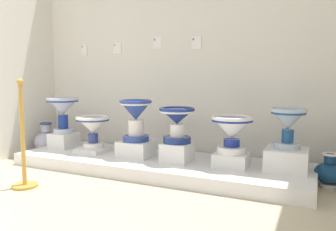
{
  "coord_description": "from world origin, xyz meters",
  "views": [
    {
      "loc": [
        3.58,
        -1.06,
        1.0
      ],
      "look_at": [
        2.09,
        2.18,
        0.62
      ],
      "focal_mm": 35.26,
      "sensor_mm": 36.0,
      "label": 1
    }
  ],
  "objects_px": {
    "antique_toilet_leftmost": "(63,108)",
    "antique_toilet_rightmost": "(93,126)",
    "decorative_vase_companion": "(46,141)",
    "plinth_block_rightmost": "(93,150)",
    "plinth_block_squat_floral": "(231,160)",
    "plinth_block_pale_glazed": "(177,152)",
    "info_placard_first": "(84,50)",
    "antique_toilet_squat_floral": "(232,129)",
    "plinth_block_leftmost": "(64,140)",
    "antique_toilet_central_ornate": "(288,121)",
    "plinth_block_central_ornate": "(287,159)",
    "info_placard_third": "(157,43)",
    "antique_toilet_tall_cobalt": "(136,114)",
    "info_placard_second": "(117,48)",
    "info_placard_fourth": "(196,43)",
    "decorative_vase_spare": "(329,172)",
    "stanchion_post_near_left": "(23,153)",
    "antique_toilet_pale_glazed": "(177,119)",
    "plinth_block_tall_cobalt": "(136,149)"
  },
  "relations": [
    {
      "from": "plinth_block_squat_floral",
      "to": "decorative_vase_companion",
      "type": "bearing_deg",
      "value": 177.37
    },
    {
      "from": "plinth_block_rightmost",
      "to": "info_placard_second",
      "type": "height_order",
      "value": "info_placard_second"
    },
    {
      "from": "antique_toilet_pale_glazed",
      "to": "decorative_vase_companion",
      "type": "height_order",
      "value": "antique_toilet_pale_glazed"
    },
    {
      "from": "antique_toilet_squat_floral",
      "to": "plinth_block_squat_floral",
      "type": "bearing_deg",
      "value": -90.0
    },
    {
      "from": "antique_toilet_central_ornate",
      "to": "plinth_block_central_ornate",
      "type": "bearing_deg",
      "value": 90.0
    },
    {
      "from": "antique_toilet_pale_glazed",
      "to": "info_placard_second",
      "type": "distance_m",
      "value": 1.5
    },
    {
      "from": "plinth_block_pale_glazed",
      "to": "info_placard_fourth",
      "type": "xyz_separation_m",
      "value": [
        0.01,
        0.56,
        1.21
      ]
    },
    {
      "from": "plinth_block_tall_cobalt",
      "to": "antique_toilet_squat_floral",
      "type": "xyz_separation_m",
      "value": [
        1.1,
        0.01,
        0.29
      ]
    },
    {
      "from": "plinth_block_leftmost",
      "to": "antique_toilet_pale_glazed",
      "type": "relative_size",
      "value": 0.82
    },
    {
      "from": "decorative_vase_companion",
      "to": "antique_toilet_leftmost",
      "type": "bearing_deg",
      "value": -11.73
    },
    {
      "from": "antique_toilet_squat_floral",
      "to": "plinth_block_leftmost",
      "type": "bearing_deg",
      "value": 178.97
    },
    {
      "from": "plinth_block_central_ornate",
      "to": "decorative_vase_companion",
      "type": "distance_m",
      "value": 3.12
    },
    {
      "from": "decorative_vase_companion",
      "to": "decorative_vase_spare",
      "type": "relative_size",
      "value": 1.33
    },
    {
      "from": "info_placard_second",
      "to": "stanchion_post_near_left",
      "type": "height_order",
      "value": "info_placard_second"
    },
    {
      "from": "plinth_block_tall_cobalt",
      "to": "antique_toilet_squat_floral",
      "type": "bearing_deg",
      "value": 0.49
    },
    {
      "from": "antique_toilet_pale_glazed",
      "to": "decorative_vase_companion",
      "type": "bearing_deg",
      "value": 175.45
    },
    {
      "from": "plinth_block_tall_cobalt",
      "to": "plinth_block_central_ornate",
      "type": "bearing_deg",
      "value": 3.33
    },
    {
      "from": "antique_toilet_leftmost",
      "to": "antique_toilet_rightmost",
      "type": "height_order",
      "value": "antique_toilet_leftmost"
    },
    {
      "from": "antique_toilet_central_ornate",
      "to": "decorative_vase_companion",
      "type": "bearing_deg",
      "value": 179.38
    },
    {
      "from": "info_placard_third",
      "to": "decorative_vase_spare",
      "type": "relative_size",
      "value": 0.44
    },
    {
      "from": "plinth_block_pale_glazed",
      "to": "info_placard_second",
      "type": "height_order",
      "value": "info_placard_second"
    },
    {
      "from": "antique_toilet_rightmost",
      "to": "antique_toilet_tall_cobalt",
      "type": "distance_m",
      "value": 0.62
    },
    {
      "from": "antique_toilet_squat_floral",
      "to": "info_placard_second",
      "type": "bearing_deg",
      "value": 162.85
    },
    {
      "from": "plinth_block_tall_cobalt",
      "to": "plinth_block_squat_floral",
      "type": "bearing_deg",
      "value": 0.49
    },
    {
      "from": "info_placard_third",
      "to": "stanchion_post_near_left",
      "type": "xyz_separation_m",
      "value": [
        -0.62,
        -1.57,
        -1.15
      ]
    },
    {
      "from": "info_placard_third",
      "to": "antique_toilet_tall_cobalt",
      "type": "bearing_deg",
      "value": -91.26
    },
    {
      "from": "plinth_block_pale_glazed",
      "to": "plinth_block_squat_floral",
      "type": "bearing_deg",
      "value": 4.08
    },
    {
      "from": "info_placard_second",
      "to": "info_placard_fourth",
      "type": "height_order",
      "value": "info_placard_fourth"
    },
    {
      "from": "plinth_block_rightmost",
      "to": "decorative_vase_spare",
      "type": "bearing_deg",
      "value": 4.13
    },
    {
      "from": "info_placard_second",
      "to": "antique_toilet_central_ornate",
      "type": "bearing_deg",
      "value": -11.16
    },
    {
      "from": "plinth_block_tall_cobalt",
      "to": "antique_toilet_pale_glazed",
      "type": "relative_size",
      "value": 0.97
    },
    {
      "from": "decorative_vase_companion",
      "to": "stanchion_post_near_left",
      "type": "height_order",
      "value": "stanchion_post_near_left"
    },
    {
      "from": "plinth_block_tall_cobalt",
      "to": "plinth_block_pale_glazed",
      "type": "bearing_deg",
      "value": -3.5
    },
    {
      "from": "antique_toilet_rightmost",
      "to": "info_placard_second",
      "type": "bearing_deg",
      "value": 88.81
    },
    {
      "from": "antique_toilet_tall_cobalt",
      "to": "info_placard_fourth",
      "type": "height_order",
      "value": "info_placard_fourth"
    },
    {
      "from": "info_placard_first",
      "to": "stanchion_post_near_left",
      "type": "height_order",
      "value": "info_placard_first"
    },
    {
      "from": "antique_toilet_squat_floral",
      "to": "info_placard_third",
      "type": "distance_m",
      "value": 1.54
    },
    {
      "from": "info_placard_fourth",
      "to": "decorative_vase_companion",
      "type": "height_order",
      "value": "info_placard_fourth"
    },
    {
      "from": "plinth_block_squat_floral",
      "to": "antique_toilet_squat_floral",
      "type": "distance_m",
      "value": 0.31
    },
    {
      "from": "plinth_block_rightmost",
      "to": "plinth_block_central_ornate",
      "type": "xyz_separation_m",
      "value": [
        2.22,
        0.1,
        0.08
      ]
    },
    {
      "from": "plinth_block_rightmost",
      "to": "antique_toilet_pale_glazed",
      "type": "height_order",
      "value": "antique_toilet_pale_glazed"
    },
    {
      "from": "antique_toilet_central_ornate",
      "to": "plinth_block_squat_floral",
      "type": "bearing_deg",
      "value": -170.71
    },
    {
      "from": "info_placard_fourth",
      "to": "plinth_block_central_ornate",
      "type": "bearing_deg",
      "value": -21.73
    },
    {
      "from": "plinth_block_leftmost",
      "to": "decorative_vase_companion",
      "type": "relative_size",
      "value": 0.73
    },
    {
      "from": "plinth_block_rightmost",
      "to": "plinth_block_squat_floral",
      "type": "distance_m",
      "value": 1.7
    },
    {
      "from": "antique_toilet_tall_cobalt",
      "to": "antique_toilet_squat_floral",
      "type": "relative_size",
      "value": 1.12
    },
    {
      "from": "plinth_block_tall_cobalt",
      "to": "plinth_block_pale_glazed",
      "type": "relative_size",
      "value": 1.2
    },
    {
      "from": "plinth_block_pale_glazed",
      "to": "info_placard_first",
      "type": "relative_size",
      "value": 2.02
    },
    {
      "from": "info_placard_third",
      "to": "info_placard_fourth",
      "type": "relative_size",
      "value": 0.94
    },
    {
      "from": "info_placard_second",
      "to": "stanchion_post_near_left",
      "type": "xyz_separation_m",
      "value": [
        -0.02,
        -1.57,
        -1.1
      ]
    }
  ]
}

